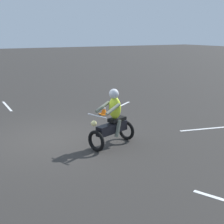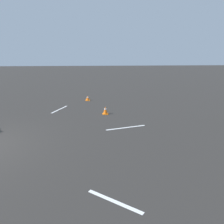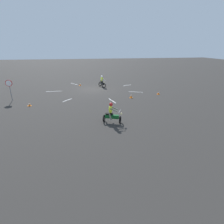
{
  "view_description": "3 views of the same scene",
  "coord_description": "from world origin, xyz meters",
  "views": [
    {
      "loc": [
        -8.94,
        2.88,
        3.19
      ],
      "look_at": [
        -1.44,
        -1.34,
        1.0
      ],
      "focal_mm": 50.0,
      "sensor_mm": 36.0,
      "label": 1
    },
    {
      "loc": [
        7.28,
        4.29,
        3.1
      ],
      "look_at": [
        -1.11,
        5.1,
        0.9
      ],
      "focal_mm": 35.0,
      "sensor_mm": 36.0,
      "label": 2
    },
    {
      "loc": [
        1.29,
        24.04,
        5.74
      ],
      "look_at": [
        -0.78,
        11.55,
        0.9
      ],
      "focal_mm": 28.0,
      "sensor_mm": 36.0,
      "label": 3
    }
  ],
  "objects": [
    {
      "name": "ground_plane",
      "position": [
        0.0,
        0.0,
        0.0
      ],
      "size": [
        120.0,
        120.0,
        0.0
      ],
      "primitive_type": "plane",
      "color": "#2D2B28"
    },
    {
      "name": "lane_stripe_e",
      "position": [
        5.22,
        0.31,
        0.0
      ],
      "size": [
        2.11,
        0.15,
        0.01
      ],
      "primitive_type": "cube",
      "rotation": [
        0.0,
        0.0,
        1.55
      ],
      "color": "silver",
      "rests_on": "ground"
    },
    {
      "name": "lane_stripe_se",
      "position": [
        2.76,
        -4.16,
        0.0
      ],
      "size": [
        1.14,
        1.64,
        0.01
      ],
      "primitive_type": "cube",
      "rotation": [
        0.0,
        0.0,
        6.87
      ],
      "color": "silver",
      "rests_on": "ground"
    },
    {
      "name": "motorcycle_rider_foreground",
      "position": [
        -1.43,
        -1.38,
        0.73
      ],
      "size": [
        1.03,
        1.55,
        1.66
      ],
      "rotation": [
        0.0,
        0.0,
        0.32
      ],
      "color": "black",
      "rests_on": "ground"
    },
    {
      "name": "lane_stripe_s",
      "position": [
        -1.63,
        -4.92,
        0.0
      ],
      "size": [
        0.56,
        1.89,
        0.01
      ],
      "primitive_type": "cube",
      "rotation": [
        0.0,
        0.0,
        6.04
      ],
      "color": "silver",
      "rests_on": "ground"
    },
    {
      "name": "traffic_cone_near_right",
      "position": [
        1.79,
        -2.8,
        0.18
      ],
      "size": [
        0.32,
        0.32,
        0.38
      ],
      "color": "orange",
      "rests_on": "ground"
    }
  ]
}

